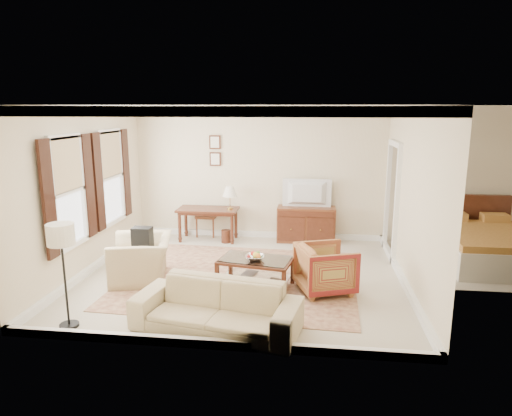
% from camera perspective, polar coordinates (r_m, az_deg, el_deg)
% --- Properties ---
extents(room_shell, '(5.51, 5.01, 2.91)m').
position_cam_1_polar(room_shell, '(7.52, -1.82, 9.41)').
color(room_shell, beige).
rests_on(room_shell, ground).
extents(annex_bedroom, '(3.00, 2.70, 2.90)m').
position_cam_1_polar(annex_bedroom, '(9.54, 27.29, -4.34)').
color(annex_bedroom, beige).
rests_on(annex_bedroom, ground).
extents(window_front, '(0.12, 1.56, 1.80)m').
position_cam_1_polar(window_front, '(7.86, -22.45, 1.84)').
color(window_front, '#CCB284').
rests_on(window_front, room_shell).
extents(window_rear, '(0.12, 1.56, 1.80)m').
position_cam_1_polar(window_rear, '(9.27, -17.65, 3.69)').
color(window_rear, '#CCB284').
rests_on(window_rear, room_shell).
extents(doorway, '(0.10, 1.12, 2.25)m').
position_cam_1_polar(doorway, '(9.23, 16.60, 0.74)').
color(doorway, white).
rests_on(doorway, room_shell).
extents(rug, '(4.04, 3.50, 0.01)m').
position_cam_1_polar(rug, '(7.94, -2.07, -8.69)').
color(rug, maroon).
rests_on(rug, room_shell).
extents(writing_desk, '(1.31, 0.65, 0.71)m').
position_cam_1_polar(writing_desk, '(10.02, -6.02, -0.67)').
color(writing_desk, '#502517').
rests_on(writing_desk, room_shell).
extents(desk_chair, '(0.52, 0.52, 1.05)m').
position_cam_1_polar(desk_chair, '(10.39, -6.20, -0.64)').
color(desk_chair, brown).
rests_on(desk_chair, room_shell).
extents(desk_lamp, '(0.32, 0.32, 0.50)m').
position_cam_1_polar(desk_lamp, '(9.84, -3.27, 1.29)').
color(desk_lamp, silver).
rests_on(desk_lamp, writing_desk).
extents(framed_prints, '(0.25, 0.04, 0.68)m').
position_cam_1_polar(framed_prints, '(10.16, -5.14, 7.18)').
color(framed_prints, '#502517').
rests_on(framed_prints, room_shell).
extents(sideboard, '(1.25, 0.48, 0.77)m').
position_cam_1_polar(sideboard, '(9.97, 6.28, -2.04)').
color(sideboard, brown).
rests_on(sideboard, room_shell).
extents(tv, '(0.99, 0.57, 0.13)m').
position_cam_1_polar(tv, '(9.77, 6.40, 2.93)').
color(tv, black).
rests_on(tv, sideboard).
extents(coffee_table, '(1.26, 0.87, 0.49)m').
position_cam_1_polar(coffee_table, '(7.44, -0.06, -7.13)').
color(coffee_table, '#502517').
rests_on(coffee_table, room_shell).
extents(fruit_bowl, '(0.42, 0.42, 0.10)m').
position_cam_1_polar(fruit_bowl, '(7.31, -0.14, -6.12)').
color(fruit_bowl, silver).
rests_on(fruit_bowl, coffee_table).
extents(book_a, '(0.28, 0.11, 0.38)m').
position_cam_1_polar(book_a, '(7.65, -1.56, -8.04)').
color(book_a, brown).
rests_on(book_a, coffee_table).
extents(book_b, '(0.27, 0.13, 0.38)m').
position_cam_1_polar(book_b, '(7.33, 1.41, -9.03)').
color(book_b, brown).
rests_on(book_b, coffee_table).
extents(striped_armchair, '(1.00, 1.03, 0.84)m').
position_cam_1_polar(striped_armchair, '(7.32, 8.70, -7.23)').
color(striped_armchair, maroon).
rests_on(striped_armchair, room_shell).
extents(club_armchair, '(0.98, 1.26, 0.98)m').
position_cam_1_polar(club_armchair, '(7.97, -14.16, -5.31)').
color(club_armchair, '#CDB28A').
rests_on(club_armchair, room_shell).
extents(backpack, '(0.24, 0.33, 0.40)m').
position_cam_1_polar(backpack, '(7.91, -14.02, -3.55)').
color(backpack, black).
rests_on(backpack, club_armchair).
extents(sofa, '(2.25, 1.02, 0.85)m').
position_cam_1_polar(sofa, '(6.08, -4.97, -11.32)').
color(sofa, '#CDB28A').
rests_on(sofa, room_shell).
extents(floor_lamp, '(0.35, 0.35, 1.42)m').
position_cam_1_polar(floor_lamp, '(6.39, -23.16, -3.94)').
color(floor_lamp, black).
rests_on(floor_lamp, room_shell).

